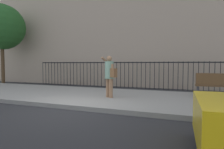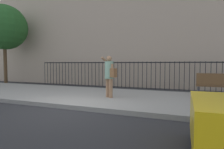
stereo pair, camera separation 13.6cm
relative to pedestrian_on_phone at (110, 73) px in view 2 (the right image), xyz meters
name	(u,v)px [view 2 (the right image)]	position (x,y,z in m)	size (l,w,h in m)	color
ground_plane	(67,109)	(-0.78, -1.75, -1.09)	(60.00, 60.00, 0.00)	#28282B
sidewalk	(97,96)	(-0.78, 0.45, -1.02)	(28.00, 4.40, 0.15)	gray
iron_fence	(124,71)	(-0.78, 4.15, -0.07)	(12.03, 0.04, 1.60)	black
pedestrian_on_phone	(110,73)	(0.00, 0.00, 0.00)	(0.72, 0.61, 1.63)	#936B4C
street_bench	(218,85)	(3.95, 1.52, -0.44)	(1.60, 0.45, 0.95)	brown
street_tree_near	(4,27)	(-9.22, 2.94, 2.93)	(3.12, 3.12, 5.60)	#4C3823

